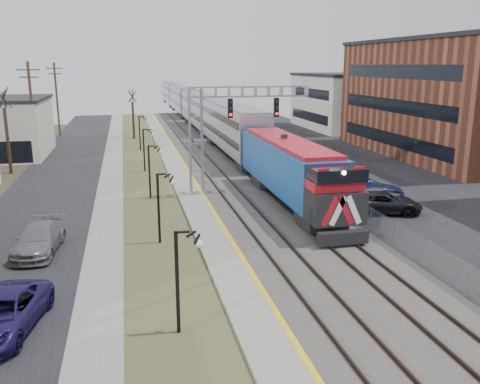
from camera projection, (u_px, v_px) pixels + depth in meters
name	position (u px, v px, depth m)	size (l,w,h in m)	color
street_west	(56.00, 183.00, 42.78)	(7.00, 120.00, 0.04)	black
sidewalk	(111.00, 180.00, 43.74)	(2.00, 120.00, 0.08)	gray
grass_median	(146.00, 178.00, 44.38)	(4.00, 120.00, 0.06)	#464E29
platform	(181.00, 176.00, 45.00)	(2.00, 120.00, 0.24)	gray
ballast_bed	(236.00, 173.00, 46.07)	(8.00, 120.00, 0.20)	#595651
parking_lot	(358.00, 168.00, 48.64)	(16.00, 120.00, 0.04)	black
platform_edge	(190.00, 174.00, 45.15)	(0.24, 120.00, 0.01)	gold
track_near	(214.00, 173.00, 45.60)	(1.58, 120.00, 0.15)	#2D2119
track_far	(252.00, 171.00, 46.34)	(1.58, 120.00, 0.15)	#2D2119
train	(197.00, 109.00, 79.47)	(3.00, 108.65, 5.33)	#134B9C
signal_gantry	(219.00, 122.00, 37.51)	(9.00, 1.07, 8.15)	gray
lampposts	(158.00, 208.00, 28.09)	(0.14, 62.14, 4.00)	black
fence	(280.00, 164.00, 46.79)	(0.04, 120.00, 1.60)	gray
bare_trees	(45.00, 145.00, 45.59)	(12.30, 42.30, 5.95)	#382D23
car_lot_c	(383.00, 203.00, 33.92)	(2.32, 5.03, 1.40)	black
car_lot_d	(366.00, 189.00, 37.16)	(2.29, 5.63, 1.63)	navy
car_lot_e	(377.00, 196.00, 35.86)	(1.56, 3.88, 1.32)	slate
car_lot_f	(297.00, 145.00, 58.19)	(1.50, 4.31, 1.42)	#0C3E1A
car_street_a	(2.00, 315.00, 18.75)	(2.40, 5.19, 1.44)	#1E164E
car_street_b	(39.00, 240.00, 26.76)	(2.05, 5.03, 1.46)	slate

